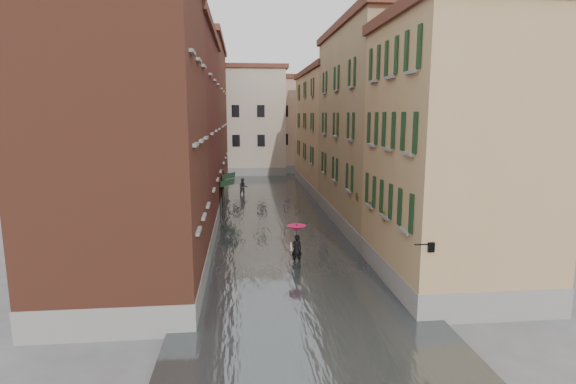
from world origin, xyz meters
TOP-DOWN VIEW (x-y plane):
  - ground at (0.00, 0.00)m, footprint 120.00×120.00m
  - floodwater at (0.00, 13.00)m, footprint 10.00×60.00m
  - building_left_near at (-7.00, -2.00)m, footprint 6.00×8.00m
  - building_left_mid at (-7.00, 9.00)m, footprint 6.00×14.00m
  - building_left_far at (-7.00, 24.00)m, footprint 6.00×16.00m
  - building_right_near at (7.00, -2.00)m, footprint 6.00×8.00m
  - building_right_mid at (7.00, 9.00)m, footprint 6.00×14.00m
  - building_right_far at (7.00, 24.00)m, footprint 6.00×16.00m
  - building_end_cream at (-3.00, 38.00)m, footprint 12.00×9.00m
  - building_end_pink at (6.00, 40.00)m, footprint 10.00×9.00m
  - awning_near at (-3.49, 12.96)m, footprint 1.09×2.70m
  - awning_far at (-3.49, 16.67)m, footprint 1.09×2.95m
  - wall_lantern at (4.33, -6.00)m, footprint 0.71×0.22m
  - window_planters at (4.12, 0.48)m, footprint 0.59×5.59m
  - pedestrian_main at (0.41, 1.26)m, footprint 1.03×1.03m
  - pedestrian_far at (-2.26, 20.99)m, footprint 0.92×0.76m

SIDE VIEW (x-z plane):
  - ground at x=0.00m, z-range 0.00..0.00m
  - floodwater at x=0.00m, z-range 0.00..0.20m
  - pedestrian_far at x=-2.26m, z-range 0.00..1.72m
  - pedestrian_main at x=0.41m, z-range 0.28..2.34m
  - awning_near at x=-3.49m, z-range 1.06..3.86m
  - awning_far at x=-3.49m, z-range 1.07..3.87m
  - wall_lantern at x=4.33m, z-range 2.83..3.18m
  - window_planters at x=4.12m, z-range 3.09..3.93m
  - building_right_near at x=7.00m, z-range 0.00..11.50m
  - building_right_far at x=7.00m, z-range 0.00..11.50m
  - building_end_pink at x=6.00m, z-range 0.00..12.00m
  - building_left_mid at x=-7.00m, z-range 0.00..12.50m
  - building_left_near at x=-7.00m, z-range 0.00..13.00m
  - building_right_mid at x=7.00m, z-range 0.00..13.00m
  - building_end_cream at x=-3.00m, z-range 0.00..13.00m
  - building_left_far at x=-7.00m, z-range 0.00..14.00m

